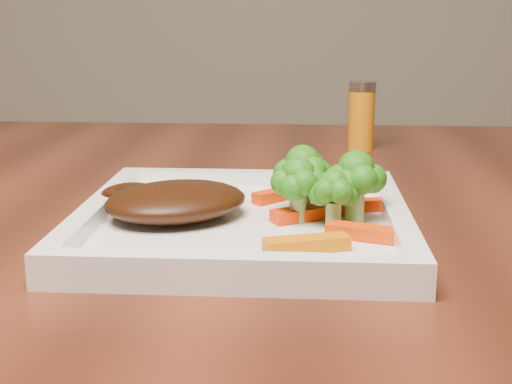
{
  "coord_description": "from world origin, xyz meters",
  "views": [
    {
      "loc": [
        -0.22,
        -0.53,
        0.93
      ],
      "look_at": [
        -0.26,
        0.04,
        0.79
      ],
      "focal_mm": 50.0,
      "sensor_mm": 36.0,
      "label": 1
    }
  ],
  "objects": [
    {
      "name": "carrot_1",
      "position": [
        -0.17,
        -0.01,
        0.77
      ],
      "size": [
        0.07,
        0.04,
        0.01
      ],
      "primitive_type": "cube",
      "rotation": [
        0.0,
        0.0,
        -0.33
      ],
      "color": "#D43603",
      "rests_on": "plate"
    },
    {
      "name": "carrot_3",
      "position": [
        -0.17,
        0.08,
        0.77
      ],
      "size": [
        0.05,
        0.03,
        0.01
      ],
      "primitive_type": "cube",
      "rotation": [
        0.0,
        0.0,
        0.27
      ],
      "color": "#F22D03",
      "rests_on": "plate"
    },
    {
      "name": "broccoli_3",
      "position": [
        -0.22,
        0.04,
        0.79
      ],
      "size": [
        0.06,
        0.06,
        0.06
      ],
      "primitive_type": null,
      "rotation": [
        0.0,
        0.0,
        0.15
      ],
      "color": "#216B11",
      "rests_on": "plate"
    },
    {
      "name": "carrot_4",
      "position": [
        -0.24,
        0.11,
        0.77
      ],
      "size": [
        0.05,
        0.04,
        0.01
      ],
      "primitive_type": "cube",
      "rotation": [
        0.0,
        0.0,
        0.77
      ],
      "color": "red",
      "rests_on": "plate"
    },
    {
      "name": "carrot_0",
      "position": [
        -0.21,
        -0.03,
        0.77
      ],
      "size": [
        0.07,
        0.04,
        0.01
      ],
      "primitive_type": "cube",
      "rotation": [
        0.0,
        0.0,
        0.31
      ],
      "color": "#CA6603",
      "rests_on": "plate"
    },
    {
      "name": "broccoli_0",
      "position": [
        -0.22,
        0.07,
        0.8
      ],
      "size": [
        0.07,
        0.07,
        0.07
      ],
      "primitive_type": null,
      "rotation": [
        0.0,
        0.0,
        0.39
      ],
      "color": "#137713",
      "rests_on": "plate"
    },
    {
      "name": "carrot_6",
      "position": [
        -0.21,
        0.05,
        0.77
      ],
      "size": [
        0.06,
        0.05,
        0.01
      ],
      "primitive_type": "cube",
      "rotation": [
        0.0,
        0.0,
        0.52
      ],
      "color": "#FA3204",
      "rests_on": "plate"
    },
    {
      "name": "plate",
      "position": [
        -0.27,
        0.04,
        0.76
      ],
      "size": [
        0.27,
        0.27,
        0.01
      ],
      "primitive_type": "cube",
      "color": "white",
      "rests_on": "dining_table"
    },
    {
      "name": "steak",
      "position": [
        -0.32,
        0.04,
        0.78
      ],
      "size": [
        0.15,
        0.14,
        0.03
      ],
      "primitive_type": "ellipsoid",
      "rotation": [
        0.0,
        0.0,
        0.53
      ],
      "color": "#331607",
      "rests_on": "plate"
    },
    {
      "name": "broccoli_2",
      "position": [
        -0.19,
        0.02,
        0.79
      ],
      "size": [
        0.06,
        0.06,
        0.06
      ],
      "primitive_type": null,
      "rotation": [
        0.0,
        0.0,
        -0.4
      ],
      "color": "#186D12",
      "rests_on": "plate"
    },
    {
      "name": "broccoli_1",
      "position": [
        -0.17,
        0.04,
        0.79
      ],
      "size": [
        0.07,
        0.07,
        0.06
      ],
      "primitive_type": null,
      "rotation": [
        0.0,
        0.0,
        0.38
      ],
      "color": "#337814",
      "rests_on": "plate"
    },
    {
      "name": "spice_shaker",
      "position": [
        -0.14,
        0.42,
        0.8
      ],
      "size": [
        0.04,
        0.04,
        0.09
      ],
      "primitive_type": "cylinder",
      "rotation": [
        0.0,
        0.0,
        0.09
      ],
      "color": "#CB720B",
      "rests_on": "dining_table"
    }
  ]
}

